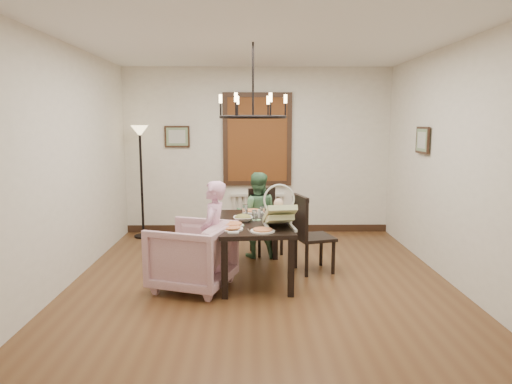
{
  "coord_description": "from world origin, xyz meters",
  "views": [
    {
      "loc": [
        -0.13,
        -5.26,
        1.89
      ],
      "look_at": [
        -0.05,
        0.21,
        1.05
      ],
      "focal_mm": 32.0,
      "sensor_mm": 36.0,
      "label": 1
    }
  ],
  "objects_px": {
    "floor_lamp": "(142,183)",
    "armchair": "(192,255)",
    "dining_table": "(253,228)",
    "drinking_glass": "(255,216)",
    "chair_right": "(314,233)",
    "seated_man": "(257,222)",
    "elderly_woman": "(214,244)",
    "baby_bouncer": "(279,213)",
    "chair_far": "(266,221)"
  },
  "relations": [
    {
      "from": "floor_lamp",
      "to": "armchair",
      "type": "bearing_deg",
      "value": -64.9
    },
    {
      "from": "dining_table",
      "to": "drinking_glass",
      "type": "xyz_separation_m",
      "value": [
        0.02,
        0.0,
        0.15
      ]
    },
    {
      "from": "chair_right",
      "to": "floor_lamp",
      "type": "distance_m",
      "value": 3.17
    },
    {
      "from": "seated_man",
      "to": "drinking_glass",
      "type": "height_order",
      "value": "seated_man"
    },
    {
      "from": "elderly_woman",
      "to": "drinking_glass",
      "type": "distance_m",
      "value": 0.66
    },
    {
      "from": "baby_bouncer",
      "to": "seated_man",
      "type": "bearing_deg",
      "value": 94.47
    },
    {
      "from": "armchair",
      "to": "drinking_glass",
      "type": "xyz_separation_m",
      "value": [
        0.72,
        0.38,
        0.38
      ]
    },
    {
      "from": "dining_table",
      "to": "armchair",
      "type": "bearing_deg",
      "value": -155.42
    },
    {
      "from": "chair_right",
      "to": "drinking_glass",
      "type": "relative_size",
      "value": 7.79
    },
    {
      "from": "dining_table",
      "to": "floor_lamp",
      "type": "bearing_deg",
      "value": 128.36
    },
    {
      "from": "armchair",
      "to": "seated_man",
      "type": "distance_m",
      "value": 1.45
    },
    {
      "from": "chair_far",
      "to": "baby_bouncer",
      "type": "bearing_deg",
      "value": -105.06
    },
    {
      "from": "chair_far",
      "to": "seated_man",
      "type": "distance_m",
      "value": 0.22
    },
    {
      "from": "chair_far",
      "to": "elderly_woman",
      "type": "distance_m",
      "value": 1.55
    },
    {
      "from": "chair_right",
      "to": "armchair",
      "type": "relative_size",
      "value": 1.18
    },
    {
      "from": "elderly_woman",
      "to": "drinking_glass",
      "type": "xyz_separation_m",
      "value": [
        0.47,
        0.38,
        0.25
      ]
    },
    {
      "from": "dining_table",
      "to": "elderly_woman",
      "type": "xyz_separation_m",
      "value": [
        -0.45,
        -0.38,
        -0.1
      ]
    },
    {
      "from": "armchair",
      "to": "elderly_woman",
      "type": "relative_size",
      "value": 0.82
    },
    {
      "from": "dining_table",
      "to": "seated_man",
      "type": "relative_size",
      "value": 1.55
    },
    {
      "from": "armchair",
      "to": "drinking_glass",
      "type": "height_order",
      "value": "drinking_glass"
    },
    {
      "from": "chair_right",
      "to": "elderly_woman",
      "type": "distance_m",
      "value": 1.36
    },
    {
      "from": "chair_far",
      "to": "floor_lamp",
      "type": "bearing_deg",
      "value": 135.25
    },
    {
      "from": "armchair",
      "to": "seated_man",
      "type": "bearing_deg",
      "value": 167.1
    },
    {
      "from": "chair_right",
      "to": "baby_bouncer",
      "type": "xyz_separation_m",
      "value": [
        -0.49,
        -0.55,
        0.37
      ]
    },
    {
      "from": "dining_table",
      "to": "seated_man",
      "type": "bearing_deg",
      "value": 82.06
    },
    {
      "from": "armchair",
      "to": "elderly_woman",
      "type": "distance_m",
      "value": 0.28
    },
    {
      "from": "chair_far",
      "to": "dining_table",
      "type": "bearing_deg",
      "value": -120.05
    },
    {
      "from": "seated_man",
      "to": "drinking_glass",
      "type": "bearing_deg",
      "value": 88.88
    },
    {
      "from": "chair_far",
      "to": "drinking_glass",
      "type": "distance_m",
      "value": 1.08
    },
    {
      "from": "chair_right",
      "to": "seated_man",
      "type": "relative_size",
      "value": 1.0
    },
    {
      "from": "chair_right",
      "to": "chair_far",
      "type": "bearing_deg",
      "value": 19.13
    },
    {
      "from": "chair_far",
      "to": "drinking_glass",
      "type": "bearing_deg",
      "value": -119.14
    },
    {
      "from": "armchair",
      "to": "seated_man",
      "type": "xyz_separation_m",
      "value": [
        0.76,
        1.23,
        0.12
      ]
    },
    {
      "from": "drinking_glass",
      "to": "floor_lamp",
      "type": "bearing_deg",
      "value": 132.61
    },
    {
      "from": "dining_table",
      "to": "baby_bouncer",
      "type": "bearing_deg",
      "value": -54.27
    },
    {
      "from": "seated_man",
      "to": "elderly_woman",
      "type": "bearing_deg",
      "value": 69.08
    },
    {
      "from": "dining_table",
      "to": "seated_man",
      "type": "distance_m",
      "value": 0.86
    },
    {
      "from": "elderly_woman",
      "to": "floor_lamp",
      "type": "height_order",
      "value": "floor_lamp"
    },
    {
      "from": "armchair",
      "to": "floor_lamp",
      "type": "xyz_separation_m",
      "value": [
        -1.11,
        2.37,
        0.52
      ]
    },
    {
      "from": "drinking_glass",
      "to": "baby_bouncer",
      "type": "bearing_deg",
      "value": -52.1
    },
    {
      "from": "elderly_woman",
      "to": "armchair",
      "type": "bearing_deg",
      "value": -78.76
    },
    {
      "from": "floor_lamp",
      "to": "seated_man",
      "type": "bearing_deg",
      "value": -31.34
    },
    {
      "from": "seated_man",
      "to": "drinking_glass",
      "type": "relative_size",
      "value": 7.77
    },
    {
      "from": "floor_lamp",
      "to": "dining_table",
      "type": "bearing_deg",
      "value": -47.68
    },
    {
      "from": "chair_far",
      "to": "elderly_woman",
      "type": "xyz_separation_m",
      "value": [
        -0.65,
        -1.4,
        0.04
      ]
    },
    {
      "from": "elderly_woman",
      "to": "chair_right",
      "type": "bearing_deg",
      "value": 126.33
    },
    {
      "from": "elderly_woman",
      "to": "baby_bouncer",
      "type": "distance_m",
      "value": 0.83
    },
    {
      "from": "baby_bouncer",
      "to": "drinking_glass",
      "type": "xyz_separation_m",
      "value": [
        -0.28,
        0.36,
        -0.11
      ]
    },
    {
      "from": "chair_right",
      "to": "drinking_glass",
      "type": "bearing_deg",
      "value": 88.29
    },
    {
      "from": "dining_table",
      "to": "elderly_woman",
      "type": "distance_m",
      "value": 0.6
    }
  ]
}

